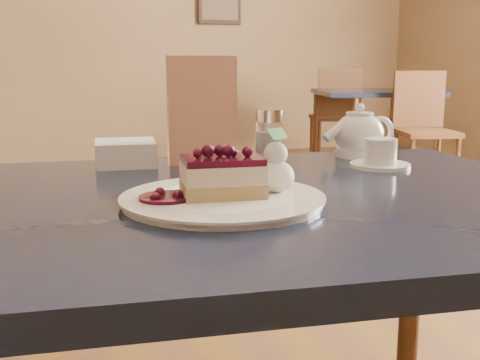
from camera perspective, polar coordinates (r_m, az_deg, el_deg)
name	(u,v)px	position (r m, az deg, el deg)	size (l,w,h in m)	color
main_table	(217,244)	(0.99, -2.20, -6.08)	(1.34, 1.01, 0.76)	black
dessert_plate	(223,200)	(0.92, -1.66, -1.90)	(0.30, 0.30, 0.01)	white
cheesecake_slice	(222,177)	(0.91, -1.67, 0.31)	(0.13, 0.11, 0.06)	tan
whipped_cream	(276,176)	(0.94, 3.39, 0.39)	(0.06, 0.06, 0.05)	white
berry_sauce	(166,198)	(0.90, -7.02, -1.68)	(0.08, 0.08, 0.01)	#310C24
tea_set	(363,139)	(1.35, 11.55, 3.83)	(0.16, 0.25, 0.11)	white
menu_card	(202,111)	(1.26, -3.62, 6.58)	(0.14, 0.03, 0.22)	beige
sugar_shaker	(269,135)	(1.29, 2.74, 4.30)	(0.06, 0.06, 0.11)	white
napkin_stack	(126,153)	(1.27, -10.80, 2.53)	(0.12, 0.12, 0.05)	white
bg_table_far_right	(373,166)	(5.33, 12.49, 1.27)	(1.15, 1.75, 1.16)	black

